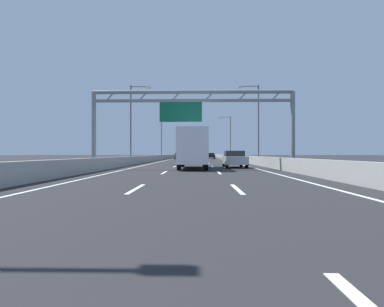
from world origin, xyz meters
The scene contains 51 objects.
ground_plane centered at (0.00, 100.00, 0.00)m, with size 260.00×260.00×0.00m, color #262628.
lane_dash_left_1 centered at (-1.80, 12.50, 0.01)m, with size 0.16×3.00×0.01m, color white.
lane_dash_left_2 centered at (-1.80, 21.50, 0.01)m, with size 0.16×3.00×0.01m, color white.
lane_dash_left_3 centered at (-1.80, 30.50, 0.01)m, with size 0.16×3.00×0.01m, color white.
lane_dash_left_4 centered at (-1.80, 39.50, 0.01)m, with size 0.16×3.00×0.01m, color white.
lane_dash_left_5 centered at (-1.80, 48.50, 0.01)m, with size 0.16×3.00×0.01m, color white.
lane_dash_left_6 centered at (-1.80, 57.50, 0.01)m, with size 0.16×3.00×0.01m, color white.
lane_dash_left_7 centered at (-1.80, 66.50, 0.01)m, with size 0.16×3.00×0.01m, color white.
lane_dash_left_8 centered at (-1.80, 75.50, 0.01)m, with size 0.16×3.00×0.01m, color white.
lane_dash_left_9 centered at (-1.80, 84.50, 0.01)m, with size 0.16×3.00×0.01m, color white.
lane_dash_left_10 centered at (-1.80, 93.50, 0.01)m, with size 0.16×3.00×0.01m, color white.
lane_dash_left_11 centered at (-1.80, 102.50, 0.01)m, with size 0.16×3.00×0.01m, color white.
lane_dash_left_12 centered at (-1.80, 111.50, 0.01)m, with size 0.16×3.00×0.01m, color white.
lane_dash_left_13 centered at (-1.80, 120.50, 0.01)m, with size 0.16×3.00×0.01m, color white.
lane_dash_left_14 centered at (-1.80, 129.50, 0.01)m, with size 0.16×3.00×0.01m, color white.
lane_dash_left_15 centered at (-1.80, 138.50, 0.01)m, with size 0.16×3.00×0.01m, color white.
lane_dash_left_16 centered at (-1.80, 147.50, 0.01)m, with size 0.16×3.00×0.01m, color white.
lane_dash_left_17 centered at (-1.80, 156.50, 0.01)m, with size 0.16×3.00×0.01m, color white.
lane_dash_right_1 centered at (1.80, 12.50, 0.01)m, with size 0.16×3.00×0.01m, color white.
lane_dash_right_2 centered at (1.80, 21.50, 0.01)m, with size 0.16×3.00×0.01m, color white.
lane_dash_right_3 centered at (1.80, 30.50, 0.01)m, with size 0.16×3.00×0.01m, color white.
lane_dash_right_4 centered at (1.80, 39.50, 0.01)m, with size 0.16×3.00×0.01m, color white.
lane_dash_right_5 centered at (1.80, 48.50, 0.01)m, with size 0.16×3.00×0.01m, color white.
lane_dash_right_6 centered at (1.80, 57.50, 0.01)m, with size 0.16×3.00×0.01m, color white.
lane_dash_right_7 centered at (1.80, 66.50, 0.01)m, with size 0.16×3.00×0.01m, color white.
lane_dash_right_8 centered at (1.80, 75.50, 0.01)m, with size 0.16×3.00×0.01m, color white.
lane_dash_right_9 centered at (1.80, 84.50, 0.01)m, with size 0.16×3.00×0.01m, color white.
lane_dash_right_10 centered at (1.80, 93.50, 0.01)m, with size 0.16×3.00×0.01m, color white.
lane_dash_right_11 centered at (1.80, 102.50, 0.01)m, with size 0.16×3.00×0.01m, color white.
lane_dash_right_12 centered at (1.80, 111.50, 0.01)m, with size 0.16×3.00×0.01m, color white.
lane_dash_right_13 centered at (1.80, 120.50, 0.01)m, with size 0.16×3.00×0.01m, color white.
lane_dash_right_14 centered at (1.80, 129.50, 0.01)m, with size 0.16×3.00×0.01m, color white.
lane_dash_right_15 centered at (1.80, 138.50, 0.01)m, with size 0.16×3.00×0.01m, color white.
lane_dash_right_16 centered at (1.80, 147.50, 0.01)m, with size 0.16×3.00×0.01m, color white.
lane_dash_right_17 centered at (1.80, 156.50, 0.01)m, with size 0.16×3.00×0.01m, color white.
edge_line_left centered at (-5.25, 88.00, 0.01)m, with size 0.16×176.00×0.01m, color white.
edge_line_right centered at (5.25, 88.00, 0.01)m, with size 0.16×176.00×0.01m, color white.
barrier_left centered at (-6.90, 110.00, 0.47)m, with size 0.45×220.00×0.95m.
barrier_right centered at (6.90, 110.00, 0.47)m, with size 0.45×220.00×0.95m.
sign_gantry centered at (-0.12, 25.86, 4.84)m, with size 16.32×0.36×6.36m.
streetlamp_left_mid centered at (-7.47, 38.00, 5.40)m, with size 2.58×0.28×9.50m.
streetlamp_right_mid centered at (7.47, 38.00, 5.40)m, with size 2.58×0.28×9.50m.
streetlamp_left_far centered at (-7.47, 68.84, 5.40)m, with size 2.58×0.28×9.50m.
streetlamp_right_far centered at (7.47, 68.84, 5.40)m, with size 2.58×0.28×9.50m.
yellow_car centered at (-0.02, 45.59, 0.74)m, with size 1.79×4.19×1.47m.
black_car centered at (3.60, 73.65, 0.72)m, with size 1.76×4.54×1.38m.
green_car centered at (-3.85, 69.53, 0.73)m, with size 1.81×4.26×1.41m.
red_car centered at (-3.62, 85.48, 0.77)m, with size 1.79×4.55×1.47m.
silver_car centered at (3.69, 28.75, 0.77)m, with size 1.88×4.29×1.50m.
orange_car centered at (-0.05, 85.16, 0.72)m, with size 1.84×4.20×1.39m.
box_truck centered at (0.02, 26.70, 1.73)m, with size 2.30×8.17×3.18m.
Camera 1 is at (0.40, 1.82, 1.27)m, focal length 28.13 mm.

